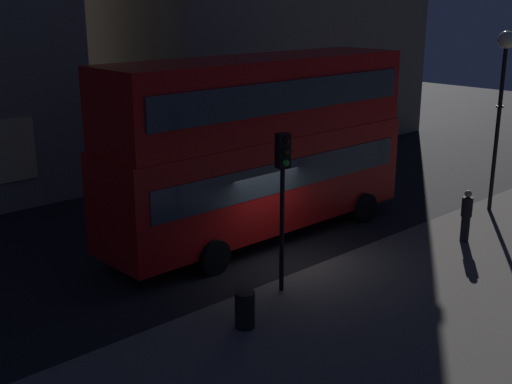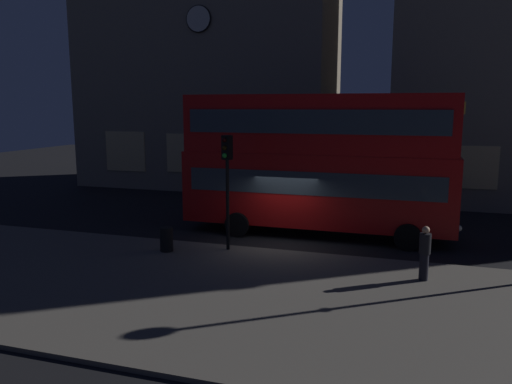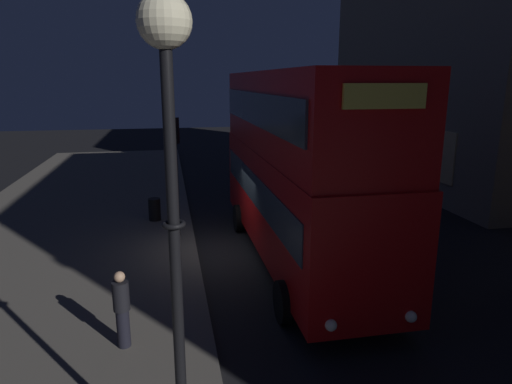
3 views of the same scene
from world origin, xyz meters
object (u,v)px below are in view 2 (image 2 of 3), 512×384
object	(u,v)px
traffic_light_near_kerb	(227,168)
litter_bin	(166,239)
pedestrian	(425,252)
double_decker_bus	(317,158)

from	to	relation	value
traffic_light_near_kerb	litter_bin	distance (m)	3.32
litter_bin	pedestrian	bearing A→B (deg)	-2.96
double_decker_bus	pedestrian	xyz separation A→B (m)	(4.14, -4.81, -2.18)
pedestrian	litter_bin	distance (m)	8.70
double_decker_bus	traffic_light_near_kerb	xyz separation A→B (m)	(-2.53, -3.53, -0.08)
double_decker_bus	pedestrian	distance (m)	6.71
traffic_light_near_kerb	pedestrian	distance (m)	7.11
pedestrian	litter_bin	xyz separation A→B (m)	(-8.68, 0.45, -0.41)
double_decker_bus	traffic_light_near_kerb	distance (m)	4.34
traffic_light_near_kerb	litter_bin	world-z (taller)	traffic_light_near_kerb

